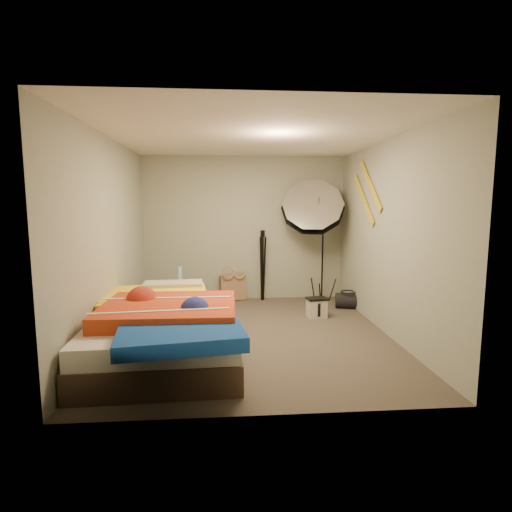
{
  "coord_description": "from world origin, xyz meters",
  "views": [
    {
      "loc": [
        -0.34,
        -4.99,
        1.69
      ],
      "look_at": [
        0.1,
        0.6,
        0.95
      ],
      "focal_mm": 28.0,
      "sensor_mm": 36.0,
      "label": 1
    }
  ],
  "objects": [
    {
      "name": "wrapping_roll",
      "position": [
        -1.09,
        1.52,
        0.33
      ],
      "size": [
        0.08,
        0.19,
        0.67
      ],
      "primitive_type": "cylinder",
      "rotation": [
        -0.17,
        0.0,
        0.03
      ],
      "color": "#56AED0",
      "rests_on": "floor"
    },
    {
      "name": "wall_left",
      "position": [
        -1.75,
        0.0,
        1.25
      ],
      "size": [
        0.0,
        4.0,
        4.0
      ],
      "primitive_type": "plane",
      "rotation": [
        1.57,
        0.0,
        1.57
      ],
      "color": "#9A9F8F",
      "rests_on": "floor"
    },
    {
      "name": "floor",
      "position": [
        0.0,
        0.0,
        0.0
      ],
      "size": [
        4.0,
        4.0,
        0.0
      ],
      "primitive_type": "plane",
      "color": "#4E463B",
      "rests_on": "ground"
    },
    {
      "name": "wall_front",
      "position": [
        0.0,
        -2.0,
        1.25
      ],
      "size": [
        3.5,
        0.0,
        3.5
      ],
      "primitive_type": "plane",
      "rotation": [
        -1.57,
        0.0,
        0.0
      ],
      "color": "#9A9F8F",
      "rests_on": "floor"
    },
    {
      "name": "camera_case",
      "position": [
        1.02,
        0.72,
        0.14
      ],
      "size": [
        0.3,
        0.23,
        0.27
      ],
      "primitive_type": "cube",
      "rotation": [
        0.0,
        0.0,
        0.12
      ],
      "color": "beige",
      "rests_on": "floor"
    },
    {
      "name": "tote_bag",
      "position": [
        -0.21,
        1.9,
        0.22
      ],
      "size": [
        0.47,
        0.29,
        0.46
      ],
      "primitive_type": "cube",
      "rotation": [
        -0.14,
        0.0,
        0.23
      ],
      "color": "#9F7958",
      "rests_on": "floor"
    },
    {
      "name": "wall_stripe_lower",
      "position": [
        1.73,
        0.85,
        1.75
      ],
      "size": [
        0.02,
        0.91,
        0.78
      ],
      "primitive_type": "cube",
      "rotation": [
        0.7,
        0.0,
        0.0
      ],
      "color": "gold",
      "rests_on": "wall_right"
    },
    {
      "name": "wall_right",
      "position": [
        1.75,
        0.0,
        1.25
      ],
      "size": [
        0.0,
        4.0,
        4.0
      ],
      "primitive_type": "plane",
      "rotation": [
        1.57,
        0.0,
        -1.57
      ],
      "color": "#9A9F8F",
      "rests_on": "floor"
    },
    {
      "name": "ceiling",
      "position": [
        0.0,
        0.0,
        2.5
      ],
      "size": [
        4.0,
        4.0,
        0.0
      ],
      "primitive_type": "plane",
      "rotation": [
        3.14,
        0.0,
        0.0
      ],
      "color": "silver",
      "rests_on": "wall_back"
    },
    {
      "name": "wall_back",
      "position": [
        0.0,
        2.0,
        1.25
      ],
      "size": [
        3.5,
        0.0,
        3.5
      ],
      "primitive_type": "plane",
      "rotation": [
        1.57,
        0.0,
        0.0
      ],
      "color": "#9A9F8F",
      "rests_on": "floor"
    },
    {
      "name": "camera_tripod",
      "position": [
        0.31,
        1.86,
        0.71
      ],
      "size": [
        0.07,
        0.07,
        1.23
      ],
      "color": "black",
      "rests_on": "floor"
    },
    {
      "name": "photo_umbrella",
      "position": [
        1.14,
        1.66,
        1.6
      ],
      "size": [
        1.39,
        1.09,
        2.22
      ],
      "color": "black",
      "rests_on": "floor"
    },
    {
      "name": "wall_stripe_upper",
      "position": [
        1.73,
        0.6,
        1.95
      ],
      "size": [
        0.02,
        0.91,
        0.78
      ],
      "primitive_type": "cube",
      "rotation": [
        0.7,
        0.0,
        0.0
      ],
      "color": "gold",
      "rests_on": "wall_right"
    },
    {
      "name": "duffel_bag",
      "position": [
        1.65,
        1.2,
        0.12
      ],
      "size": [
        0.45,
        0.33,
        0.25
      ],
      "primitive_type": "cylinder",
      "rotation": [
        0.0,
        1.57,
        -0.22
      ],
      "color": "black",
      "rests_on": "floor"
    },
    {
      "name": "bed",
      "position": [
        -0.99,
        -0.64,
        0.33
      ],
      "size": [
        1.7,
        2.47,
        0.65
      ],
      "color": "#4A3528",
      "rests_on": "floor"
    }
  ]
}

